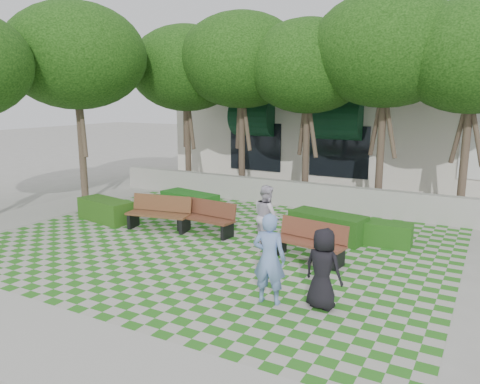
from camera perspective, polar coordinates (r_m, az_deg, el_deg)
The scene contains 17 objects.
ground at distance 11.90m, azimuth -5.67°, elevation -7.66°, with size 90.00×90.00×0.00m, color gray.
lawn at distance 12.69m, azimuth -3.09°, elevation -6.36°, with size 12.00×12.00×0.00m, color #2B721E.
sidewalk_south at distance 8.78m, azimuth -24.08°, elevation -15.93°, with size 16.00×2.00×0.01m, color #9E9B93.
sidewalk_west at distance 17.48m, azimuth -23.54°, elevation -2.30°, with size 2.00×12.00×0.01m, color #9E9B93.
retaining_wall at distance 17.06m, azimuth 6.20°, elevation -0.18°, with size 15.00×0.36×0.90m, color #9E9B93.
bench_east at distance 11.48m, azimuth 8.49°, elevation -6.05°, with size 1.88×0.87×0.95m.
bench_mid at distance 13.56m, azimuth -4.13°, elevation -3.19°, with size 1.86×0.79×0.95m.
bench_west at distance 14.14m, azimuth -9.82°, elevation -2.61°, with size 2.00×0.97×1.01m.
hedge_east at distance 13.16m, azimuth 16.41°, elevation -4.78°, with size 1.77×0.71×0.62m, color #1C4B14.
hedge_midright at distance 13.26m, azimuth 10.62°, elevation -4.12°, with size 2.09×0.84×0.73m, color #1A4512.
hedge_midleft at distance 15.93m, azimuth -6.14°, elevation -1.35°, with size 2.06×0.82×0.72m, color #155015.
hedge_west at distance 15.53m, azimuth -16.05°, elevation -2.14°, with size 1.98×0.79×0.69m, color #214B14.
person_blue at distance 8.97m, azimuth 3.59°, elevation -8.13°, with size 0.65×0.43×1.78m, color #6D8CC7.
person_dark at distance 8.93m, azimuth 10.07°, elevation -9.18°, with size 0.76×0.49×1.55m, color black.
person_white at distance 12.32m, azimuth 3.28°, elevation -2.94°, with size 0.80×0.62×1.65m, color silver.
tree_row at distance 17.33m, azimuth 0.33°, elevation 15.79°, with size 17.70×13.40×7.41m.
building at distance 23.97m, azimuth 15.84°, elevation 7.84°, with size 18.00×8.92×5.15m.
Camera 1 is at (6.44, -9.21, 3.92)m, focal length 35.00 mm.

